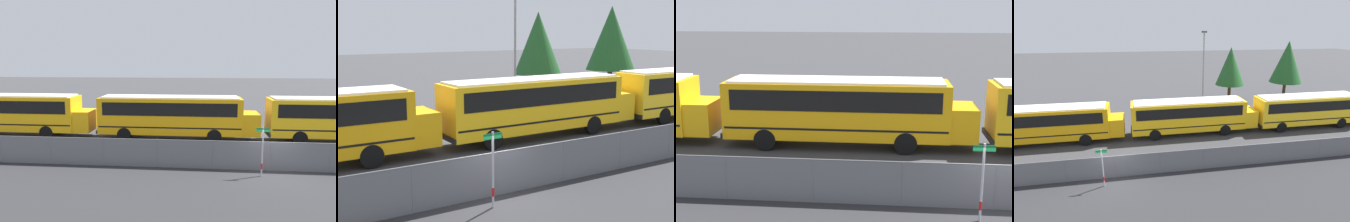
% 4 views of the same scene
% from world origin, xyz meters
% --- Properties ---
extents(ground_plane, '(200.00, 200.00, 0.00)m').
position_xyz_m(ground_plane, '(0.00, 0.00, 0.00)').
color(ground_plane, '#38383A').
extents(fence, '(62.84, 0.07, 1.64)m').
position_xyz_m(fence, '(0.00, -0.00, 0.84)').
color(fence, '#9EA0A5').
rests_on(fence, ground_plane).
extents(school_bus_2, '(12.20, 2.49, 3.34)m').
position_xyz_m(school_bus_2, '(6.85, 6.85, 1.99)').
color(school_bus_2, yellow).
rests_on(school_bus_2, ground_plane).
extents(street_sign, '(0.70, 0.09, 2.63)m').
position_xyz_m(street_sign, '(-0.65, -0.95, 1.41)').
color(street_sign, '#B7B7BC').
rests_on(street_sign, ground_plane).
extents(light_pole, '(0.60, 0.24, 9.52)m').
position_xyz_m(light_pole, '(9.82, 13.82, 5.16)').
color(light_pole, gray).
rests_on(light_pole, ground_plane).
extents(tree_0, '(3.96, 3.96, 7.40)m').
position_xyz_m(tree_0, '(14.78, 17.94, 4.80)').
color(tree_0, '#51381E').
rests_on(tree_0, ground_plane).
extents(tree_1, '(4.57, 4.57, 8.11)m').
position_xyz_m(tree_1, '(23.63, 18.49, 5.13)').
color(tree_1, '#51381E').
rests_on(tree_1, ground_plane).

